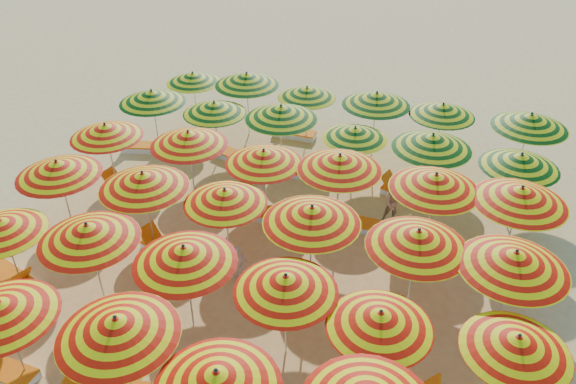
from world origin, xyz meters
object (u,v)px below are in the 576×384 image
object	(u,v)px
umbrella_7	(88,233)
lounger_0	(0,370)
umbrella_16	(418,239)
umbrella_18	(106,131)
umbrella_8	(184,255)
beachgoer_b	(394,203)
umbrella_21	(340,163)
umbrella_33	(376,99)
umbrella_19	(189,139)
umbrella_26	(281,113)
umbrella_24	(152,97)
umbrella_11	(517,344)
umbrella_23	(521,195)
umbrella_20	(264,157)
lounger_2	(9,276)
umbrella_35	(530,121)
lounger_7	(282,213)
lounger_6	(126,189)
lounger_8	(353,223)
umbrella_25	(214,108)
lounger_13	(293,133)
umbrella_32	(307,93)
umbrella_17	(514,260)
umbrella_13	(143,181)
umbrella_27	(355,133)
umbrella_30	(193,78)
umbrella_1	(1,309)
umbrella_28	(432,142)
umbrella_14	(225,196)
lounger_9	(143,147)
beachgoer_a	(239,267)
umbrella_29	(520,161)
lounger_12	(405,194)
umbrella_3	(217,380)
umbrella_6	(1,226)
umbrella_10	(380,320)
umbrella_31	(247,79)
lounger_5	(166,250)
umbrella_34	(443,110)
umbrella_2	(117,327)
umbrella_9	(286,284)
umbrella_12	(58,169)
umbrella_22	(435,182)
lounger_11	(297,172)
umbrella_15	(312,215)

from	to	relation	value
umbrella_7	lounger_0	distance (m)	3.58
umbrella_16	umbrella_18	world-z (taller)	umbrella_16
umbrella_8	beachgoer_b	world-z (taller)	umbrella_8
umbrella_21	umbrella_33	world-z (taller)	umbrella_21
umbrella_19	umbrella_26	bearing A→B (deg)	50.34
umbrella_21	umbrella_24	bearing A→B (deg)	162.64
umbrella_11	umbrella_23	bearing A→B (deg)	90.51
umbrella_20	lounger_2	bearing A→B (deg)	-137.48
umbrella_35	lounger_7	bearing A→B (deg)	-146.06
lounger_6	lounger_8	size ratio (longest dim) A/B	1.04
umbrella_25	lounger_13	size ratio (longest dim) A/B	1.37
umbrella_32	umbrella_17	bearing A→B (deg)	-46.69
umbrella_13	umbrella_33	xyz separation A→B (m)	(4.85, 7.50, -0.05)
umbrella_27	umbrella_33	world-z (taller)	umbrella_33
umbrella_30	umbrella_35	distance (m)	12.48
umbrella_1	umbrella_28	distance (m)	12.38
umbrella_13	umbrella_14	world-z (taller)	umbrella_13
umbrella_1	lounger_9	size ratio (longest dim) A/B	1.60
umbrella_25	beachgoer_a	distance (m)	6.99
umbrella_21	umbrella_29	distance (m)	5.35
lounger_0	lounger_12	size ratio (longest dim) A/B	0.96
umbrella_28	beachgoer_b	bearing A→B (deg)	-119.75
umbrella_3	lounger_13	distance (m)	13.58
umbrella_23	beachgoer_b	bearing A→B (deg)	164.63
umbrella_6	lounger_13	distance (m)	11.48
umbrella_14	beachgoer_b	world-z (taller)	umbrella_14
umbrella_10	umbrella_31	distance (m)	12.47
umbrella_14	lounger_5	xyz separation A→B (m)	(-1.79, -0.45, -1.98)
umbrella_16	umbrella_19	distance (m)	7.96
umbrella_6	umbrella_18	world-z (taller)	umbrella_18
umbrella_11	umbrella_34	size ratio (longest dim) A/B	1.14
umbrella_2	umbrella_7	bearing A→B (deg)	135.51
umbrella_9	umbrella_6	bearing A→B (deg)	-177.77
umbrella_26	umbrella_29	size ratio (longest dim) A/B	1.20
umbrella_19	umbrella_21	xyz separation A→B (m)	(4.83, 0.06, 0.06)
umbrella_16	umbrella_31	world-z (taller)	umbrella_31
umbrella_24	umbrella_23	bearing A→B (deg)	-11.09
umbrella_23	lounger_7	xyz separation A→B (m)	(-6.65, 0.04, -2.19)
umbrella_33	lounger_5	bearing A→B (deg)	-119.56
umbrella_31	beachgoer_b	distance (m)	7.77
umbrella_31	lounger_8	size ratio (longest dim) A/B	1.78
umbrella_6	lounger_5	world-z (taller)	umbrella_6
umbrella_2	umbrella_12	world-z (taller)	umbrella_2
umbrella_22	lounger_11	distance (m)	5.91
umbrella_21	umbrella_15	bearing A→B (deg)	-89.55
umbrella_14	lounger_13	size ratio (longest dim) A/B	1.58
umbrella_13	umbrella_34	xyz separation A→B (m)	(7.15, 7.69, -0.19)
umbrella_20	umbrella_21	world-z (taller)	umbrella_21
umbrella_16	umbrella_17	size ratio (longest dim) A/B	0.87
umbrella_25	umbrella_9	bearing A→B (deg)	-54.74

